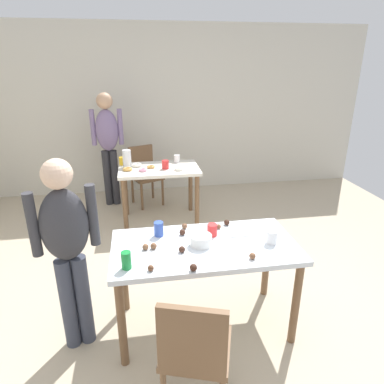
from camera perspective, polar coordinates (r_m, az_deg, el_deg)
ground_plane at (r=3.17m, az=3.69°, el=-19.12°), size 6.40×6.40×0.00m
wall_back at (r=5.63m, az=-3.48°, el=13.46°), size 6.40×0.10×2.60m
dining_table_near at (r=2.64m, az=2.12°, el=-10.61°), size 1.39×0.71×0.75m
dining_table_far at (r=4.48m, az=-5.52°, el=2.56°), size 1.04×0.65×0.75m
chair_near_table at (r=2.15m, az=0.48°, el=-24.85°), size 0.51×0.51×0.87m
chair_far_table at (r=5.16m, az=-7.99°, el=3.42°), size 0.52×0.52×0.87m
person_girl_near at (r=2.52m, az=-20.24°, el=-7.89°), size 0.45×0.27×1.47m
person_adult_far at (r=5.07m, az=-13.94°, el=8.59°), size 0.45×0.23×1.65m
mixing_bowl at (r=2.57m, az=1.50°, el=-8.06°), size 0.16×0.16×0.08m
soda_can at (r=2.34m, az=-10.96°, el=-11.17°), size 0.07×0.07×0.12m
fork_near at (r=2.72m, az=8.01°, el=-7.40°), size 0.17×0.02×0.01m
cup_near_0 at (r=2.70m, az=3.41°, el=-6.37°), size 0.08×0.08×0.10m
cup_near_1 at (r=2.70m, az=-5.60°, el=-6.18°), size 0.07×0.07×0.12m
cup_near_2 at (r=2.66m, az=13.23°, el=-7.35°), size 0.08×0.08×0.10m
cake_ball_0 at (r=2.82m, az=-1.26°, el=-5.73°), size 0.04×0.04×0.04m
cake_ball_1 at (r=2.49m, az=-1.70°, el=-9.60°), size 0.05×0.05×0.05m
cake_ball_2 at (r=2.89m, az=5.85°, el=-5.10°), size 0.05×0.05×0.05m
cake_ball_3 at (r=2.54m, az=-7.81°, el=-9.10°), size 0.05×0.05×0.05m
cake_ball_4 at (r=2.45m, az=10.10°, el=-10.53°), size 0.05×0.05×0.05m
cake_ball_5 at (r=2.72m, az=-1.62°, el=-6.76°), size 0.05×0.05×0.05m
cake_ball_6 at (r=2.31m, az=-6.93°, el=-12.56°), size 0.04×0.04×0.04m
cake_ball_7 at (r=2.54m, az=-6.47°, el=-8.99°), size 0.05×0.05×0.05m
cake_ball_8 at (r=2.29m, az=0.23°, el=-12.56°), size 0.05×0.05×0.05m
cake_ball_9 at (r=2.82m, az=4.50°, el=-5.78°), size 0.04×0.04×0.04m
pitcher_far at (r=4.52m, az=-10.87°, el=5.55°), size 0.11×0.11×0.22m
cup_far_0 at (r=4.67m, az=-2.54°, el=5.63°), size 0.08×0.08×0.10m
cup_far_1 at (r=4.38m, az=-4.49°, el=4.61°), size 0.09×0.09×0.11m
cup_far_2 at (r=4.63m, az=-11.58°, el=5.13°), size 0.09×0.09×0.11m
donut_far_0 at (r=4.32m, az=-8.26°, el=3.68°), size 0.10×0.10×0.03m
donut_far_1 at (r=4.32m, az=-2.25°, el=3.87°), size 0.11×0.11×0.03m
donut_far_2 at (r=4.53m, az=-9.24°, el=4.50°), size 0.13×0.13×0.04m
donut_far_3 at (r=4.38m, az=-10.78°, el=3.79°), size 0.12×0.12×0.04m
donut_far_4 at (r=4.44m, az=-6.90°, el=4.21°), size 0.10×0.10×0.03m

